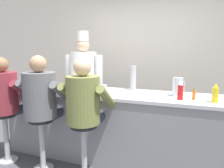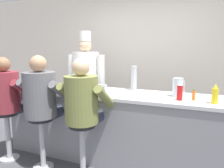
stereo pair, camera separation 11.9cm
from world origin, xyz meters
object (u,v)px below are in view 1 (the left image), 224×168
object	(u,v)px
water_pitcher_clear	(178,87)
diner_seated_olive	(84,103)
breakfast_plate	(56,88)
cereal_bowl	(83,89)
ketchup_bottle_red	(180,91)
mustard_bottle_yellow	(215,94)
cook_in_whites_near	(84,79)
coffee_mug_white	(73,87)
hot_sauce_bottle_orange	(194,94)
cup_stack_steel	(133,78)
napkin_dispenser_chrome	(102,89)
diner_seated_grey	(42,98)
diner_seated_maroon	(5,96)

from	to	relation	value
water_pitcher_clear	diner_seated_olive	bearing A→B (deg)	-147.53
breakfast_plate	cereal_bowl	xyz separation A→B (m)	(0.46, -0.01, 0.01)
ketchup_bottle_red	mustard_bottle_yellow	bearing A→B (deg)	-3.64
mustard_bottle_yellow	water_pitcher_clear	distance (m)	0.46
mustard_bottle_yellow	diner_seated_olive	world-z (taller)	diner_seated_olive
water_pitcher_clear	cook_in_whites_near	size ratio (longest dim) A/B	0.13
breakfast_plate	coffee_mug_white	world-z (taller)	coffee_mug_white
water_pitcher_clear	diner_seated_olive	size ratio (longest dim) A/B	0.16
cereal_bowl	hot_sauce_bottle_orange	bearing A→B (deg)	-0.74
hot_sauce_bottle_orange	diner_seated_olive	bearing A→B (deg)	-157.24
breakfast_plate	cup_stack_steel	world-z (taller)	cup_stack_steel
ketchup_bottle_red	hot_sauce_bottle_orange	xyz separation A→B (m)	(0.15, 0.05, -0.04)
breakfast_plate	napkin_dispenser_chrome	world-z (taller)	napkin_dispenser_chrome
diner_seated_grey	coffee_mug_white	bearing A→B (deg)	74.52
hot_sauce_bottle_orange	coffee_mug_white	world-z (taller)	hot_sauce_bottle_orange
cup_stack_steel	diner_seated_maroon	world-z (taller)	diner_seated_maroon
hot_sauce_bottle_orange	cereal_bowl	world-z (taller)	hot_sauce_bottle_orange
coffee_mug_white	diner_seated_grey	world-z (taller)	diner_seated_grey
water_pitcher_clear	cook_in_whites_near	distance (m)	1.74
coffee_mug_white	cook_in_whites_near	world-z (taller)	cook_in_whites_near
breakfast_plate	diner_seated_olive	xyz separation A→B (m)	(0.75, -0.52, -0.04)
breakfast_plate	cup_stack_steel	bearing A→B (deg)	16.21
hot_sauce_bottle_orange	diner_seated_olive	xyz separation A→B (m)	(-1.17, -0.49, -0.09)
diner_seated_olive	napkin_dispenser_chrome	bearing A→B (deg)	89.61
hot_sauce_bottle_orange	cook_in_whites_near	distance (m)	1.97
diner_seated_maroon	diner_seated_olive	size ratio (longest dim) A/B	1.00
napkin_dispenser_chrome	diner_seated_olive	bearing A→B (deg)	-90.39
hot_sauce_bottle_orange	diner_seated_grey	xyz separation A→B (m)	(-1.77, -0.49, -0.08)
coffee_mug_white	diner_seated_grey	xyz separation A→B (m)	(-0.14, -0.52, -0.06)
hot_sauce_bottle_orange	water_pitcher_clear	bearing A→B (deg)	145.61
water_pitcher_clear	cook_in_whites_near	xyz separation A→B (m)	(-1.63, 0.60, -0.06)
diner_seated_olive	cook_in_whites_near	bearing A→B (deg)	118.15
coffee_mug_white	diner_seated_maroon	distance (m)	0.91
breakfast_plate	napkin_dispenser_chrome	xyz separation A→B (m)	(0.75, -0.02, 0.04)
napkin_dispenser_chrome	cereal_bowl	bearing A→B (deg)	178.90
diner_seated_grey	hot_sauce_bottle_orange	bearing A→B (deg)	15.50
diner_seated_olive	cereal_bowl	bearing A→B (deg)	119.49
mustard_bottle_yellow	cereal_bowl	distance (m)	1.68
cereal_bowl	coffee_mug_white	world-z (taller)	coffee_mug_white
diner_seated_maroon	diner_seated_olive	bearing A→B (deg)	-0.00
ketchup_bottle_red	cereal_bowl	world-z (taller)	ketchup_bottle_red
hot_sauce_bottle_orange	diner_seated_maroon	xyz separation A→B (m)	(-2.37, -0.49, -0.09)
mustard_bottle_yellow	diner_seated_grey	size ratio (longest dim) A/B	0.15
ketchup_bottle_red	water_pitcher_clear	xyz separation A→B (m)	(-0.04, 0.18, 0.01)
cereal_bowl	coffee_mug_white	distance (m)	0.16
water_pitcher_clear	diner_seated_maroon	world-z (taller)	diner_seated_maroon
cereal_bowl	cup_stack_steel	size ratio (longest dim) A/B	0.44
napkin_dispenser_chrome	cook_in_whites_near	xyz separation A→B (m)	(-0.66, 0.72, 0.01)
diner_seated_olive	ketchup_bottle_red	bearing A→B (deg)	23.24
hot_sauce_bottle_orange	breakfast_plate	distance (m)	1.93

